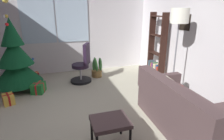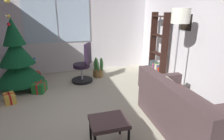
{
  "view_description": "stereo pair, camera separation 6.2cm",
  "coord_description": "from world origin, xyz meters",
  "px_view_note": "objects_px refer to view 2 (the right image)",
  "views": [
    {
      "loc": [
        -0.41,
        -2.7,
        1.88
      ],
      "look_at": [
        0.53,
        0.36,
        0.81
      ],
      "focal_mm": 29.51,
      "sensor_mm": 36.0,
      "label": 1
    },
    {
      "loc": [
        -0.35,
        -2.72,
        1.88
      ],
      "look_at": [
        0.53,
        0.36,
        0.81
      ],
      "focal_mm": 29.51,
      "sensor_mm": 36.0,
      "label": 2
    }
  ],
  "objects_px": {
    "gift_box_red": "(36,76)",
    "bookshelf": "(158,52)",
    "couch": "(196,116)",
    "gift_box_gold": "(10,98)",
    "potted_plant": "(98,69)",
    "gift_box_green": "(40,87)",
    "floor_lamp": "(180,24)",
    "footstool": "(109,123)",
    "holiday_tree": "(17,60)",
    "office_chair": "(84,67)"
  },
  "relations": [
    {
      "from": "gift_box_green",
      "to": "potted_plant",
      "type": "bearing_deg",
      "value": 22.05
    },
    {
      "from": "bookshelf",
      "to": "potted_plant",
      "type": "bearing_deg",
      "value": 157.47
    },
    {
      "from": "couch",
      "to": "gift_box_red",
      "type": "bearing_deg",
      "value": 130.07
    },
    {
      "from": "footstool",
      "to": "gift_box_gold",
      "type": "bearing_deg",
      "value": 132.99
    },
    {
      "from": "potted_plant",
      "to": "holiday_tree",
      "type": "bearing_deg",
      "value": -172.86
    },
    {
      "from": "footstool",
      "to": "gift_box_red",
      "type": "relative_size",
      "value": 1.88
    },
    {
      "from": "holiday_tree",
      "to": "floor_lamp",
      "type": "xyz_separation_m",
      "value": [
        3.24,
        -1.58,
        0.89
      ]
    },
    {
      "from": "couch",
      "to": "bookshelf",
      "type": "xyz_separation_m",
      "value": [
        0.58,
        2.27,
        0.48
      ]
    },
    {
      "from": "couch",
      "to": "gift_box_green",
      "type": "height_order",
      "value": "couch"
    },
    {
      "from": "office_chair",
      "to": "couch",
      "type": "bearing_deg",
      "value": -62.49
    },
    {
      "from": "couch",
      "to": "gift_box_green",
      "type": "relative_size",
      "value": 4.83
    },
    {
      "from": "gift_box_red",
      "to": "gift_box_green",
      "type": "relative_size",
      "value": 0.7
    },
    {
      "from": "holiday_tree",
      "to": "office_chair",
      "type": "relative_size",
      "value": 2.02
    },
    {
      "from": "office_chair",
      "to": "bookshelf",
      "type": "distance_m",
      "value": 2.03
    },
    {
      "from": "office_chair",
      "to": "holiday_tree",
      "type": "bearing_deg",
      "value": 179.62
    },
    {
      "from": "gift_box_green",
      "to": "floor_lamp",
      "type": "height_order",
      "value": "floor_lamp"
    },
    {
      "from": "gift_box_gold",
      "to": "holiday_tree",
      "type": "bearing_deg",
      "value": 82.59
    },
    {
      "from": "gift_box_red",
      "to": "potted_plant",
      "type": "xyz_separation_m",
      "value": [
        1.7,
        -0.24,
        0.12
      ]
    },
    {
      "from": "gift_box_gold",
      "to": "office_chair",
      "type": "height_order",
      "value": "office_chair"
    },
    {
      "from": "floor_lamp",
      "to": "potted_plant",
      "type": "relative_size",
      "value": 3.07
    },
    {
      "from": "footstool",
      "to": "office_chair",
      "type": "height_order",
      "value": "office_chair"
    },
    {
      "from": "bookshelf",
      "to": "potted_plant",
      "type": "distance_m",
      "value": 1.74
    },
    {
      "from": "gift_box_gold",
      "to": "bookshelf",
      "type": "bearing_deg",
      "value": 6.16
    },
    {
      "from": "gift_box_green",
      "to": "bookshelf",
      "type": "height_order",
      "value": "bookshelf"
    },
    {
      "from": "gift_box_red",
      "to": "bookshelf",
      "type": "height_order",
      "value": "bookshelf"
    },
    {
      "from": "couch",
      "to": "gift_box_gold",
      "type": "distance_m",
      "value": 3.58
    },
    {
      "from": "gift_box_gold",
      "to": "office_chair",
      "type": "bearing_deg",
      "value": 24.62
    },
    {
      "from": "gift_box_red",
      "to": "floor_lamp",
      "type": "distance_m",
      "value": 3.89
    },
    {
      "from": "holiday_tree",
      "to": "gift_box_red",
      "type": "relative_size",
      "value": 7.6
    },
    {
      "from": "potted_plant",
      "to": "floor_lamp",
      "type": "bearing_deg",
      "value": -55.91
    },
    {
      "from": "office_chair",
      "to": "gift_box_red",
      "type": "bearing_deg",
      "value": 158.58
    },
    {
      "from": "couch",
      "to": "office_chair",
      "type": "bearing_deg",
      "value": 117.51
    },
    {
      "from": "footstool",
      "to": "gift_box_gold",
      "type": "height_order",
      "value": "footstool"
    },
    {
      "from": "gift_box_green",
      "to": "potted_plant",
      "type": "xyz_separation_m",
      "value": [
        1.54,
        0.62,
        0.11
      ]
    },
    {
      "from": "gift_box_red",
      "to": "footstool",
      "type": "bearing_deg",
      "value": -67.4
    },
    {
      "from": "gift_box_red",
      "to": "potted_plant",
      "type": "relative_size",
      "value": 0.45
    },
    {
      "from": "holiday_tree",
      "to": "gift_box_red",
      "type": "bearing_deg",
      "value": 58.51
    },
    {
      "from": "gift_box_gold",
      "to": "potted_plant",
      "type": "xyz_separation_m",
      "value": [
        2.1,
        1.02,
        0.12
      ]
    },
    {
      "from": "floor_lamp",
      "to": "potted_plant",
      "type": "xyz_separation_m",
      "value": [
        -1.24,
        1.83,
        -1.38
      ]
    },
    {
      "from": "footstool",
      "to": "potted_plant",
      "type": "bearing_deg",
      "value": 81.28
    },
    {
      "from": "couch",
      "to": "office_chair",
      "type": "relative_size",
      "value": 1.82
    },
    {
      "from": "gift_box_gold",
      "to": "gift_box_green",
      "type": "bearing_deg",
      "value": 35.56
    },
    {
      "from": "bookshelf",
      "to": "gift_box_green",
      "type": "bearing_deg",
      "value": 179.85
    },
    {
      "from": "bookshelf",
      "to": "potted_plant",
      "type": "height_order",
      "value": "bookshelf"
    },
    {
      "from": "gift_box_red",
      "to": "bookshelf",
      "type": "distance_m",
      "value": 3.4
    },
    {
      "from": "holiday_tree",
      "to": "bookshelf",
      "type": "distance_m",
      "value": 3.54
    },
    {
      "from": "couch",
      "to": "gift_box_gold",
      "type": "height_order",
      "value": "couch"
    },
    {
      "from": "gift_box_red",
      "to": "gift_box_green",
      "type": "xyz_separation_m",
      "value": [
        0.16,
        -0.86,
        0.01
      ]
    },
    {
      "from": "potted_plant",
      "to": "gift_box_gold",
      "type": "bearing_deg",
      "value": -154.01
    },
    {
      "from": "potted_plant",
      "to": "couch",
      "type": "bearing_deg",
      "value": -72.02
    }
  ]
}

